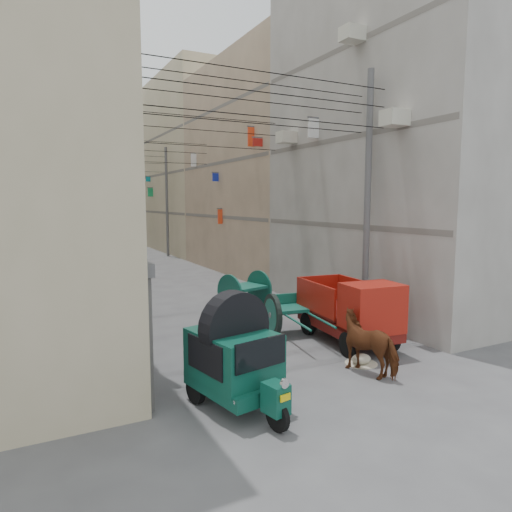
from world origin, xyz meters
TOP-DOWN VIEW (x-y plane):
  - ground at (0.00, 0.00)m, footprint 140.00×140.00m
  - building_row_right at (8.00, 34.13)m, footprint 8.00×62.00m
  - end_cap_building at (0.00, 66.00)m, footprint 22.00×10.00m
  - shutters_left at (-3.92, 10.38)m, footprint 0.18×14.40m
  - signboards at (-0.01, 21.66)m, footprint 8.22×40.52m
  - ac_units at (3.65, 7.67)m, footprint 0.70×6.55m
  - utility_poles at (0.00, 17.00)m, footprint 7.40×22.20m
  - overhead_cables at (0.00, 14.40)m, footprint 7.40×22.52m
  - auto_rickshaw at (-2.39, 2.78)m, footprint 1.75×2.59m
  - tonga_cart at (1.21, 6.56)m, footprint 1.50×2.96m
  - mini_truck at (2.16, 4.72)m, footprint 1.83×3.52m
  - second_cart at (1.44, 10.29)m, footprint 1.87×1.74m
  - feed_sack at (1.41, 3.52)m, footprint 0.50×0.40m
  - horse at (1.24, 3.00)m, footprint 1.20×1.82m
  - distant_car_white at (-0.93, 21.33)m, footprint 1.49×3.51m
  - distant_car_grey at (1.27, 33.47)m, footprint 1.63×3.46m
  - distant_car_green at (-0.72, 41.35)m, footprint 1.87×4.25m

SIDE VIEW (x-z plane):
  - ground at x=0.00m, z-range 0.00..0.00m
  - feed_sack at x=1.41m, z-range 0.00..0.25m
  - distant_car_grey at x=1.27m, z-range 0.00..1.09m
  - distant_car_white at x=-0.93m, z-range 0.00..1.18m
  - distant_car_green at x=-0.72m, z-range 0.00..1.21m
  - tonga_cart at x=1.21m, z-range 0.03..1.31m
  - horse at x=1.24m, z-range 0.00..1.42m
  - second_cart at x=1.44m, z-range 0.05..1.43m
  - mini_truck at x=2.16m, z-range -0.04..1.86m
  - auto_rickshaw at x=-2.39m, z-range 0.16..1.92m
  - shutters_left at x=-3.92m, z-range 0.06..2.93m
  - signboards at x=-0.01m, z-range 0.59..6.27m
  - utility_poles at x=0.00m, z-range 0.00..8.00m
  - building_row_right at x=8.00m, z-range -0.54..13.46m
  - end_cap_building at x=0.00m, z-range 0.00..13.00m
  - overhead_cables at x=0.00m, z-range 6.20..7.33m
  - ac_units at x=3.65m, z-range 5.76..9.11m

